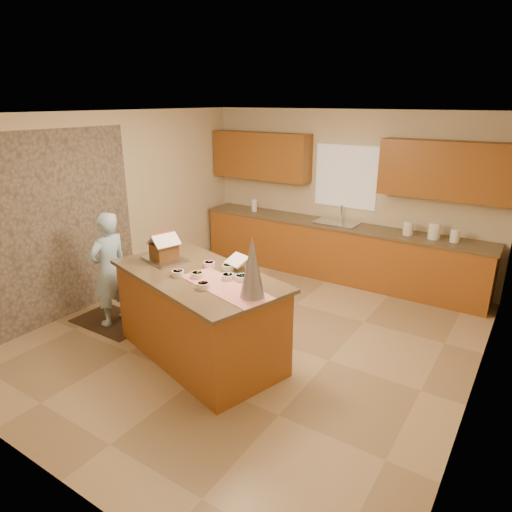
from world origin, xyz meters
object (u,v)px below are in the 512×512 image
(island_base, at_px, (199,317))
(boy, at_px, (109,269))
(gingerbread_house, at_px, (164,249))
(tinsel_tree, at_px, (252,267))

(island_base, xyz_separation_m, boy, (-1.49, -0.01, 0.28))
(boy, bearing_deg, gingerbread_house, 100.74)
(tinsel_tree, xyz_separation_m, boy, (-2.34, 0.18, -0.57))
(gingerbread_house, bearing_deg, island_base, -10.80)
(boy, xyz_separation_m, gingerbread_house, (0.88, 0.12, 0.41))
(island_base, bearing_deg, tinsel_tree, 3.67)
(gingerbread_house, bearing_deg, boy, -172.07)
(island_base, bearing_deg, gingerbread_house, -174.81)
(tinsel_tree, bearing_deg, boy, 175.64)
(island_base, xyz_separation_m, tinsel_tree, (0.85, -0.19, 0.84))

